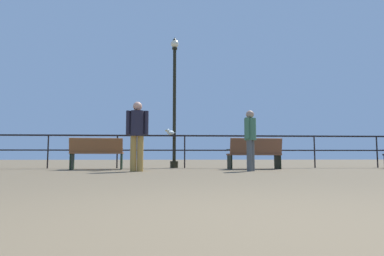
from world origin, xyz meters
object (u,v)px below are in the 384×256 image
at_px(bench_near_right, 255,152).
at_px(person_by_bench, 137,131).
at_px(bench_near_left, 97,152).
at_px(seagull_on_rail, 170,132).
at_px(person_at_railing, 250,136).
at_px(lamppost_center, 174,99).

bearing_deg(bench_near_right, person_by_bench, -160.63).
distance_m(bench_near_left, seagull_on_rail, 2.39).
xyz_separation_m(person_by_bench, person_at_railing, (2.94, -0.02, -0.12)).
bearing_deg(lamppost_center, person_at_railing, -49.71).
height_order(bench_near_right, person_by_bench, person_by_bench).
bearing_deg(bench_near_right, seagull_on_rail, 160.23).
distance_m(bench_near_left, person_at_railing, 4.41).
xyz_separation_m(bench_near_left, bench_near_right, (4.65, -0.01, -0.01)).
bearing_deg(bench_near_left, person_at_railing, -16.01).
height_order(bench_near_right, lamppost_center, lamppost_center).
bearing_deg(person_by_bench, bench_near_left, 137.19).
bearing_deg(seagull_on_rail, person_at_railing, -45.12).
height_order(bench_near_left, seagull_on_rail, seagull_on_rail).
bearing_deg(bench_near_left, bench_near_right, -0.07).
height_order(person_at_railing, seagull_on_rail, person_at_railing).
bearing_deg(person_by_bench, person_at_railing, -0.41).
relative_size(lamppost_center, person_at_railing, 2.79).
xyz_separation_m(bench_near_right, person_at_railing, (-0.43, -1.20, 0.41)).
bearing_deg(lamppost_center, seagull_on_rail, -122.34).
distance_m(bench_near_left, bench_near_right, 4.65).
bearing_deg(bench_near_right, lamppost_center, 154.95).
bearing_deg(person_at_railing, bench_near_left, 163.99).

